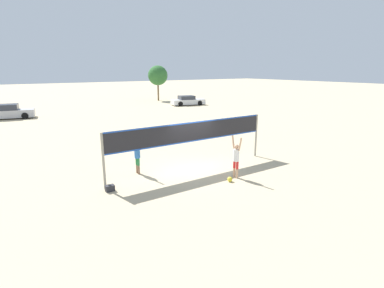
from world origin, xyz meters
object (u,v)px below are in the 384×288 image
at_px(volleyball_net, 192,135).
at_px(parked_car_mid, 10,112).
at_px(tree_left_cluster, 158,76).
at_px(player_spiker, 236,156).
at_px(volleyball, 230,179).
at_px(parked_car_near, 188,101).
at_px(gear_bag, 110,188).
at_px(player_blocker, 137,154).

distance_m(volleyball_net, parked_car_mid, 24.47).
height_order(volleyball_net, tree_left_cluster, tree_left_cluster).
bearing_deg(player_spiker, volleyball_net, 27.99).
bearing_deg(volleyball, player_spiker, 24.93).
bearing_deg(tree_left_cluster, parked_car_near, -85.37).
bearing_deg(volleyball_net, gear_bag, -175.34).
xyz_separation_m(parked_car_near, parked_car_mid, (-21.34, 0.39, 0.07)).
bearing_deg(volleyball_net, parked_car_near, 57.56).
distance_m(player_spiker, volleyball, 1.12).
relative_size(volleyball_net, volleyball, 38.68).
bearing_deg(player_spiker, tree_left_cluster, -21.62).
distance_m(player_blocker, volleyball, 4.58).
bearing_deg(tree_left_cluster, volleyball, -112.31).
relative_size(player_blocker, parked_car_near, 0.40).
xyz_separation_m(volleyball_net, gear_bag, (-4.37, -0.36, -1.67)).
xyz_separation_m(player_blocker, gear_bag, (-1.87, -1.37, -0.88)).
distance_m(volleyball, parked_car_near, 29.13).
distance_m(volleyball, tree_left_cluster, 35.92).
height_order(player_spiker, tree_left_cluster, tree_left_cluster).
xyz_separation_m(player_blocker, parked_car_near, (17.20, 22.12, -0.43)).
height_order(gear_bag, parked_car_near, parked_car_near).
bearing_deg(gear_bag, parked_car_near, 50.92).
bearing_deg(volleyball, parked_car_near, 60.87).
xyz_separation_m(parked_car_near, tree_left_cluster, (-0.62, 7.61, 3.30)).
bearing_deg(gear_bag, tree_left_cluster, 59.31).
height_order(volleyball, tree_left_cluster, tree_left_cluster).
height_order(player_blocker, volleyball, player_blocker).
height_order(player_spiker, volleyball, player_spiker).
bearing_deg(tree_left_cluster, player_blocker, -119.16).
relative_size(volleyball, tree_left_cluster, 0.04).
height_order(player_spiker, gear_bag, player_spiker).
relative_size(volleyball_net, player_spiker, 4.52).
relative_size(volleyball_net, parked_car_near, 1.85).
xyz_separation_m(player_spiker, volleyball, (-0.57, -0.26, -0.93)).
relative_size(parked_car_near, tree_left_cluster, 0.90).
bearing_deg(volleyball_net, parked_car_mid, 105.76).
distance_m(volleyball_net, player_spiker, 2.45).
height_order(gear_bag, tree_left_cluster, tree_left_cluster).
relative_size(player_spiker, parked_car_near, 0.41).
distance_m(player_spiker, parked_car_near, 28.63).
relative_size(gear_bag, tree_left_cluster, 0.07).
xyz_separation_m(volleyball, gear_bag, (-4.89, 1.96, 0.02)).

